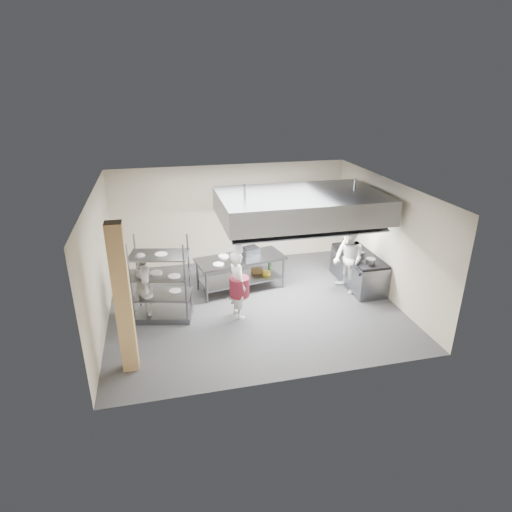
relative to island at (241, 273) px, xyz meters
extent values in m
plane|color=#363639|center=(0.12, -0.97, -0.46)|extent=(7.00, 7.00, 0.00)
plane|color=silver|center=(0.12, -0.97, 2.54)|extent=(7.00, 7.00, 0.00)
plane|color=#C1B399|center=(0.12, 2.03, 1.04)|extent=(7.00, 0.00, 7.00)
plane|color=#C1B399|center=(-3.38, -0.97, 1.04)|extent=(0.00, 6.00, 6.00)
plane|color=#C1B399|center=(3.62, -0.97, 1.04)|extent=(0.00, 6.00, 6.00)
cube|color=#DCAF71|center=(-2.78, -2.87, 1.04)|extent=(0.30, 0.30, 3.00)
cube|color=slate|center=(1.42, -0.57, 1.94)|extent=(4.00, 2.50, 0.60)
cube|color=white|center=(0.52, -0.57, 1.62)|extent=(1.60, 0.12, 0.04)
cube|color=white|center=(2.32, -0.57, 1.62)|extent=(1.60, 0.12, 0.04)
cube|color=slate|center=(1.92, 1.87, 1.04)|extent=(1.50, 0.28, 0.04)
cube|color=slate|center=(0.00, 0.00, 0.42)|extent=(2.45, 1.37, 0.06)
cube|color=slate|center=(0.00, 0.00, -0.16)|extent=(2.25, 1.24, 0.04)
cube|color=gray|center=(3.20, -0.47, -0.04)|extent=(0.80, 2.00, 0.84)
cube|color=black|center=(3.20, -0.47, 0.41)|extent=(0.78, 1.96, 0.06)
imported|color=white|center=(-0.35, -1.41, 0.38)|extent=(0.53, 0.68, 1.66)
imported|color=white|center=(2.72, -0.77, 0.46)|extent=(0.79, 0.96, 1.82)
imported|color=silver|center=(-2.48, -1.03, 0.39)|extent=(0.55, 1.04, 1.69)
cube|color=slate|center=(0.30, 0.11, 0.56)|extent=(0.52, 0.45, 0.22)
cube|color=#98663D|center=(0.50, 0.23, -0.07)|extent=(0.32, 0.23, 0.13)
cylinder|color=gray|center=(3.10, -0.68, 0.52)|extent=(0.22, 0.22, 0.15)
cylinder|color=white|center=(-2.08, -1.05, 0.18)|extent=(0.28, 0.28, 0.05)
camera|label=1|loc=(-1.99, -10.23, 4.80)|focal=30.00mm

